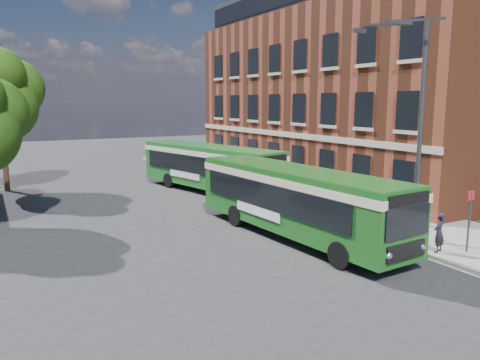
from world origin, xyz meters
TOP-DOWN VIEW (x-y plane):
  - ground at (0.00, 0.00)m, footprint 120.00×120.00m
  - pavement at (7.00, 8.00)m, footprint 6.00×48.00m
  - kerb_line at (3.95, 8.00)m, footprint 0.12×48.00m
  - brick_office at (14.00, 12.00)m, footprint 12.10×26.00m
  - street_lamp at (4.84, -2.00)m, footprint 2.96×2.38m
  - bus_stop_sign at (5.60, -4.20)m, footprint 0.35×0.08m
  - bus_front at (1.24, 1.00)m, footprint 3.40×11.78m
  - bus_rear at (2.38, 12.23)m, footprint 5.18×11.95m
  - pedestrian_a at (4.60, -3.69)m, footprint 0.65×0.53m
  - pedestrian_b at (6.97, -0.08)m, footprint 0.79×0.65m
  - tree_right at (-9.18, 18.83)m, footprint 5.43×5.17m

SIDE VIEW (x-z plane):
  - ground at x=0.00m, z-range 0.00..0.00m
  - kerb_line at x=3.95m, z-range 0.00..0.01m
  - pavement at x=7.00m, z-range 0.00..0.15m
  - pedestrian_b at x=6.97m, z-range 0.15..1.62m
  - pedestrian_a at x=4.60m, z-range 0.15..1.68m
  - bus_stop_sign at x=5.60m, z-range 0.25..2.77m
  - bus_front at x=1.24m, z-range 0.32..3.34m
  - bus_rear at x=2.38m, z-range 0.32..3.34m
  - street_lamp at x=4.84m, z-range 0.29..9.29m
  - tree_right at x=-9.18m, z-range 1.64..10.81m
  - brick_office at x=14.00m, z-range -0.13..14.07m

